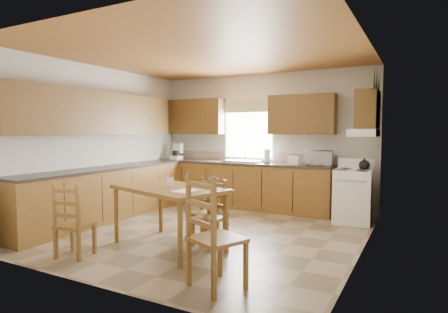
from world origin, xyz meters
The scene contains 35 objects.
floor centered at (0.00, 0.00, 0.00)m, with size 4.50×4.50×0.00m, color #85755A.
ceiling centered at (0.00, 0.00, 2.70)m, with size 4.50×4.50×0.00m, color #9A622B.
wall_left centered at (-2.25, 0.00, 1.35)m, with size 4.50×4.50×0.00m, color beige.
wall_right centered at (2.25, 0.00, 1.35)m, with size 4.50×4.50×0.00m, color beige.
wall_back centered at (0.00, 2.25, 1.35)m, with size 4.50×4.50×0.00m, color beige.
wall_front centered at (0.00, -2.25, 1.35)m, with size 4.50×4.50×0.00m, color beige.
lower_cab_back centered at (-0.38, 1.95, 0.44)m, with size 3.75×0.60×0.88m, color brown.
lower_cab_left centered at (-1.95, -0.15, 0.44)m, with size 0.60×3.60×0.88m, color brown.
counter_back centered at (-0.38, 1.95, 0.90)m, with size 3.75×0.63×0.04m, color #352D29.
counter_left centered at (-1.95, -0.15, 0.90)m, with size 0.63×3.60×0.04m, color #352D29.
backsplash centered at (-0.38, 2.24, 1.01)m, with size 3.75×0.01×0.18m, color gray.
upper_cab_back_left centered at (-1.55, 2.08, 1.85)m, with size 1.41×0.33×0.75m, color brown.
upper_cab_back_right centered at (0.86, 2.08, 1.85)m, with size 1.25×0.33×0.75m, color brown.
upper_cab_left centered at (-2.08, -0.15, 1.85)m, with size 0.33×3.60×0.75m, color brown.
upper_cab_stove centered at (2.08, 1.65, 1.90)m, with size 0.33×0.62×0.62m, color brown.
range_hood centered at (2.03, 1.65, 1.52)m, with size 0.44×0.62×0.12m, color white.
window_frame centered at (-0.30, 2.22, 1.55)m, with size 1.13×0.02×1.18m, color white.
window_pane centered at (-0.30, 2.21, 1.55)m, with size 1.05×0.01×1.10m, color white.
window_valance centered at (-0.30, 2.19, 2.05)m, with size 1.19×0.01×0.24m, color #516E31.
sink_basin centered at (-0.30, 1.95, 0.94)m, with size 0.75×0.45×0.04m, color silver.
pine_decal_a centered at (2.21, 1.33, 2.38)m, with size 0.22×0.22×0.36m, color #163F1B.
pine_decal_b centered at (2.21, 1.65, 2.42)m, with size 0.22×0.22×0.36m, color #163F1B.
pine_decal_c centered at (2.21, 1.97, 2.38)m, with size 0.22×0.22×0.36m, color #163F1B.
stove centered at (1.88, 1.68, 0.44)m, with size 0.59×0.61×0.88m, color white.
coffeemaker centered at (-1.92, 1.93, 1.09)m, with size 0.20×0.24×0.33m, color white.
paper_towel centered at (0.21, 1.97, 1.06)m, with size 0.12×0.12×0.27m, color white.
toaster centered at (0.77, 1.91, 1.01)m, with size 0.21×0.14×0.17m, color white.
microwave centered at (1.23, 1.95, 1.05)m, with size 0.44×0.32×0.27m, color white.
dining_table centered at (-0.05, -0.89, 0.41)m, with size 1.52×0.87×0.82m, color brown.
chair_near_left centered at (-0.85, -1.72, 0.46)m, with size 0.38×0.37×0.91m, color brown.
chair_near_right centered at (1.14, -1.70, 0.57)m, with size 0.48×0.45×1.13m, color brown.
chair_far_left centered at (0.15, -0.34, 0.43)m, with size 0.36×0.35×0.86m, color brown.
chair_far_right centered at (0.40, -0.59, 0.44)m, with size 0.37×0.36×0.89m, color brown.
table_paper centered at (0.34, -1.05, 0.82)m, with size 0.23×0.31×0.00m, color white.
table_card centered at (-0.06, -0.84, 0.88)m, with size 0.09×0.02×0.12m, color white.
Camera 1 is at (2.91, -4.85, 1.56)m, focal length 30.00 mm.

